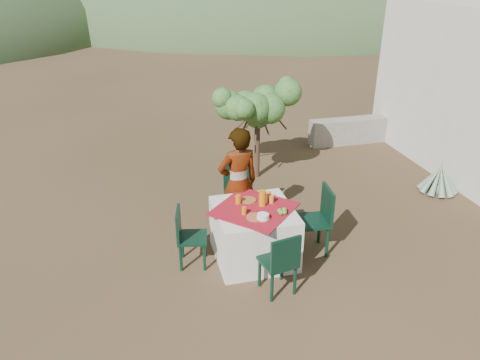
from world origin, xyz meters
name	(u,v)px	position (x,y,z in m)	size (l,w,h in m)	color
ground	(249,245)	(0.00, 0.00, 0.00)	(160.00, 160.00, 0.00)	#3C2D1B
table	(254,233)	(-0.02, -0.29, 0.38)	(1.30, 1.30, 0.76)	white
chair_far	(239,189)	(0.03, 0.75, 0.53)	(0.49, 0.49, 0.96)	black
chair_near	(281,262)	(0.08, -1.11, 0.47)	(0.46, 0.46, 0.85)	black
chair_left	(187,235)	(-0.91, -0.22, 0.46)	(0.45, 0.45, 0.82)	black
chair_right	(318,217)	(0.87, -0.34, 0.53)	(0.48, 0.48, 0.96)	black
person	(238,183)	(-0.08, 0.34, 0.83)	(0.61, 0.40, 1.67)	#8C6651
shrub_tree	(260,110)	(0.79, 2.26, 1.27)	(1.37, 1.34, 1.61)	#4B3425
agave	(439,179)	(3.64, 0.82, 0.24)	(0.67, 0.65, 0.71)	gray
stone_wall	(366,129)	(3.60, 3.40, 0.28)	(2.60, 0.35, 0.55)	gray
hill_near_right	(274,3)	(12.00, 36.00, 0.00)	(48.00, 48.00, 20.00)	#3A502D
plate_far	(248,200)	(-0.04, -0.06, 0.77)	(0.21, 0.21, 0.01)	brown
plate_near	(255,217)	(-0.07, -0.52, 0.77)	(0.23, 0.23, 0.01)	brown
glass_far	(238,199)	(-0.19, -0.10, 0.82)	(0.07, 0.07, 0.12)	orange
glass_near	(244,211)	(-0.19, -0.40, 0.81)	(0.06, 0.06, 0.10)	orange
juice_pitcher	(263,198)	(0.11, -0.23, 0.87)	(0.10, 0.10, 0.21)	orange
bowl_plate	(263,219)	(0.01, -0.58, 0.77)	(0.18, 0.18, 0.01)	brown
white_bowl	(263,216)	(0.01, -0.58, 0.80)	(0.15, 0.15, 0.06)	white
jar_left	(272,199)	(0.25, -0.20, 0.81)	(0.07, 0.07, 0.11)	orange
jar_right	(269,195)	(0.25, -0.07, 0.81)	(0.06, 0.06, 0.10)	orange
napkin_holder	(264,200)	(0.15, -0.18, 0.80)	(0.06, 0.04, 0.08)	white
fruit_cluster	(282,211)	(0.29, -0.51, 0.80)	(0.13, 0.12, 0.07)	#588B32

